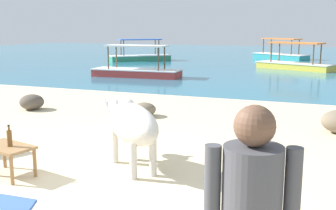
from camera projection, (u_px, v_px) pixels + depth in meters
sand_beach at (76, 183)px, 5.47m from camera, size 18.00×14.00×0.04m
water_surface at (277, 60)px, 25.63m from camera, size 60.00×36.00×0.03m
cow at (131, 123)px, 5.89m from camera, size 1.53×1.47×1.00m
low_bench_table at (7, 150)px, 5.63m from camera, size 0.84×0.60×0.43m
bottle at (10, 138)px, 5.56m from camera, size 0.07×0.07×0.30m
shore_rock_medium at (144, 109)px, 9.43m from camera, size 0.73×0.73×0.31m
shore_rock_small at (32, 102)px, 10.18m from camera, size 0.81×0.81×0.38m
boat_green at (140, 56)px, 25.13m from camera, size 3.57×3.23×1.29m
boat_teal at (280, 54)px, 26.42m from camera, size 3.74×2.88×1.29m
boat_red at (137, 70)px, 17.01m from camera, size 3.73×1.34×1.29m
boat_yellow at (295, 64)px, 19.93m from camera, size 3.83×2.51×1.29m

